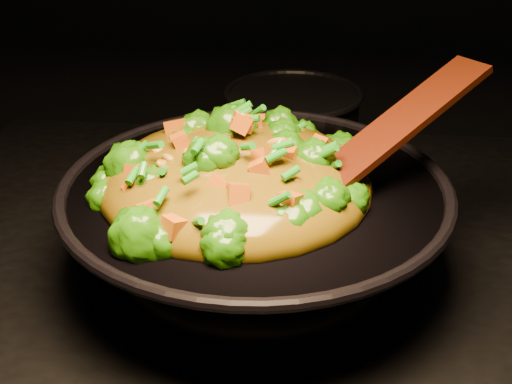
# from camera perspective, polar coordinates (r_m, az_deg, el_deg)

# --- Properties ---
(wok) EXTENTS (0.45, 0.45, 0.13)m
(wok) POSITION_cam_1_polar(r_m,az_deg,el_deg) (0.79, -0.07, -3.41)
(wok) COLOR black
(wok) RESTS_ON stovetop
(stir_fry) EXTENTS (0.35, 0.35, 0.11)m
(stir_fry) POSITION_cam_1_polar(r_m,az_deg,el_deg) (0.73, -1.84, 4.24)
(stir_fry) COLOR #256907
(stir_fry) RESTS_ON wok
(spatula) EXTENTS (0.28, 0.25, 0.14)m
(spatula) POSITION_cam_1_polar(r_m,az_deg,el_deg) (0.74, 10.55, 4.29)
(spatula) COLOR #380E03
(spatula) RESTS_ON wok
(back_pot) EXTENTS (0.27, 0.27, 0.13)m
(back_pot) POSITION_cam_1_polar(r_m,az_deg,el_deg) (1.09, 3.24, 5.92)
(back_pot) COLOR black
(back_pot) RESTS_ON stovetop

